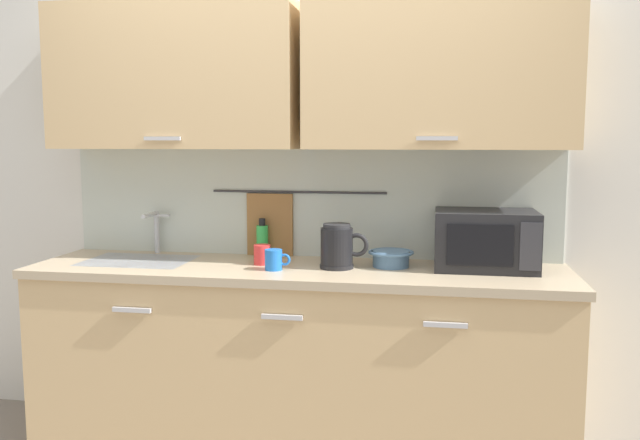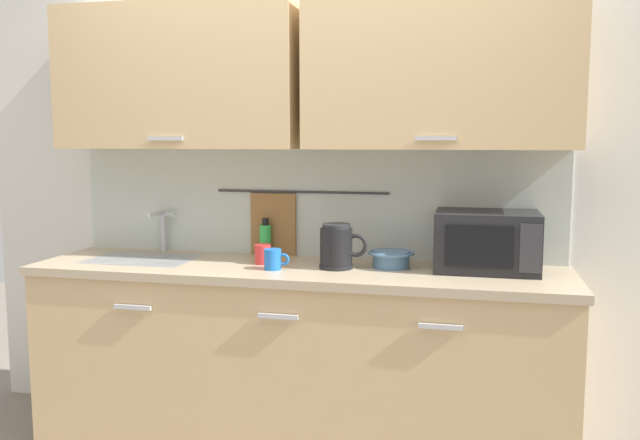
{
  "view_description": "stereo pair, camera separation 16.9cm",
  "coord_description": "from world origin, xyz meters",
  "px_view_note": "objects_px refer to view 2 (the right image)",
  "views": [
    {
      "loc": [
        0.63,
        -2.68,
        1.49
      ],
      "look_at": [
        0.11,
        0.33,
        1.12
      ],
      "focal_mm": 36.89,
      "sensor_mm": 36.0,
      "label": 1
    },
    {
      "loc": [
        0.8,
        -2.64,
        1.49
      ],
      "look_at": [
        0.11,
        0.33,
        1.12
      ],
      "focal_mm": 36.89,
      "sensor_mm": 36.0,
      "label": 2
    }
  ],
  "objects_px": {
    "microwave": "(487,241)",
    "mug_by_kettle": "(273,259)",
    "mug_near_sink": "(264,254)",
    "mixing_bowl": "(391,258)",
    "dish_soap_bottle": "(265,239)",
    "electric_kettle": "(337,247)"
  },
  "relations": [
    {
      "from": "electric_kettle",
      "to": "mug_by_kettle",
      "type": "relative_size",
      "value": 1.89
    },
    {
      "from": "microwave",
      "to": "dish_soap_bottle",
      "type": "distance_m",
      "value": 1.11
    },
    {
      "from": "microwave",
      "to": "mixing_bowl",
      "type": "height_order",
      "value": "microwave"
    },
    {
      "from": "mug_near_sink",
      "to": "mixing_bowl",
      "type": "height_order",
      "value": "mug_near_sink"
    },
    {
      "from": "microwave",
      "to": "mug_by_kettle",
      "type": "distance_m",
      "value": 0.98
    },
    {
      "from": "microwave",
      "to": "mug_by_kettle",
      "type": "bearing_deg",
      "value": -167.89
    },
    {
      "from": "microwave",
      "to": "electric_kettle",
      "type": "distance_m",
      "value": 0.68
    },
    {
      "from": "dish_soap_bottle",
      "to": "mixing_bowl",
      "type": "relative_size",
      "value": 0.92
    },
    {
      "from": "mixing_bowl",
      "to": "mug_by_kettle",
      "type": "relative_size",
      "value": 1.78
    },
    {
      "from": "mug_near_sink",
      "to": "mug_by_kettle",
      "type": "xyz_separation_m",
      "value": [
        0.09,
        -0.12,
        0.0
      ]
    },
    {
      "from": "mug_by_kettle",
      "to": "microwave",
      "type": "bearing_deg",
      "value": 12.11
    },
    {
      "from": "mug_near_sink",
      "to": "mug_by_kettle",
      "type": "height_order",
      "value": "same"
    },
    {
      "from": "microwave",
      "to": "dish_soap_bottle",
      "type": "bearing_deg",
      "value": 173.25
    },
    {
      "from": "microwave",
      "to": "electric_kettle",
      "type": "relative_size",
      "value": 2.03
    },
    {
      "from": "mixing_bowl",
      "to": "dish_soap_bottle",
      "type": "bearing_deg",
      "value": 166.17
    },
    {
      "from": "dish_soap_bottle",
      "to": "mug_by_kettle",
      "type": "relative_size",
      "value": 1.63
    },
    {
      "from": "electric_kettle",
      "to": "mug_near_sink",
      "type": "distance_m",
      "value": 0.37
    },
    {
      "from": "electric_kettle",
      "to": "mug_near_sink",
      "type": "bearing_deg",
      "value": 175.64
    },
    {
      "from": "mug_near_sink",
      "to": "mixing_bowl",
      "type": "xyz_separation_m",
      "value": [
        0.61,
        0.05,
        -0.0
      ]
    },
    {
      "from": "mug_near_sink",
      "to": "mug_by_kettle",
      "type": "bearing_deg",
      "value": -54.81
    },
    {
      "from": "microwave",
      "to": "electric_kettle",
      "type": "xyz_separation_m",
      "value": [
        -0.67,
        -0.11,
        -0.03
      ]
    },
    {
      "from": "electric_kettle",
      "to": "dish_soap_bottle",
      "type": "distance_m",
      "value": 0.49
    }
  ]
}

